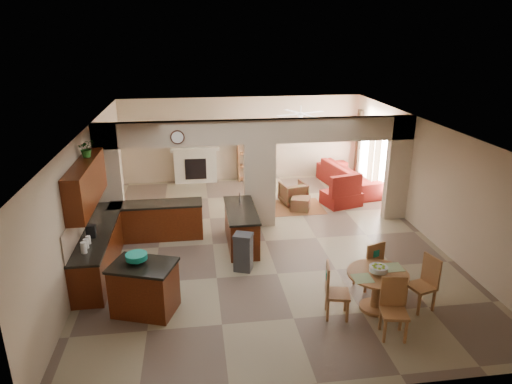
{
  "coord_description": "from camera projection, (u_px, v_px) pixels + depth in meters",
  "views": [
    {
      "loc": [
        -1.62,
        -9.94,
        4.86
      ],
      "look_at": [
        -0.19,
        0.3,
        1.17
      ],
      "focal_mm": 32.0,
      "sensor_mm": 36.0,
      "label": 1
    }
  ],
  "objects": [
    {
      "name": "floor",
      "position": [
        265.0,
        241.0,
        11.11
      ],
      "size": [
        10.0,
        10.0,
        0.0
      ],
      "primitive_type": "plane",
      "color": "gray",
      "rests_on": "ground"
    },
    {
      "name": "ceiling",
      "position": [
        266.0,
        128.0,
        10.17
      ],
      "size": [
        10.0,
        10.0,
        0.0
      ],
      "primitive_type": "plane",
      "rotation": [
        3.14,
        0.0,
        0.0
      ],
      "color": "white",
      "rests_on": "wall_back"
    },
    {
      "name": "wall_back",
      "position": [
        242.0,
        139.0,
        15.31
      ],
      "size": [
        8.0,
        0.0,
        8.0
      ],
      "primitive_type": "plane",
      "rotation": [
        1.57,
        0.0,
        0.0
      ],
      "color": "tan",
      "rests_on": "floor"
    },
    {
      "name": "wall_front",
      "position": [
        326.0,
        309.0,
        5.98
      ],
      "size": [
        8.0,
        0.0,
        8.0
      ],
      "primitive_type": "plane",
      "rotation": [
        -1.57,
        0.0,
        0.0
      ],
      "color": "tan",
      "rests_on": "floor"
    },
    {
      "name": "wall_left",
      "position": [
        88.0,
        195.0,
        10.12
      ],
      "size": [
        0.0,
        10.0,
        10.0
      ],
      "primitive_type": "plane",
      "rotation": [
        1.57,
        0.0,
        1.57
      ],
      "color": "tan",
      "rests_on": "floor"
    },
    {
      "name": "wall_right",
      "position": [
        427.0,
        179.0,
        11.16
      ],
      "size": [
        0.0,
        10.0,
        10.0
      ],
      "primitive_type": "plane",
      "rotation": [
        1.57,
        0.0,
        -1.57
      ],
      "color": "tan",
      "rests_on": "floor"
    },
    {
      "name": "partition_left_pier",
      "position": [
        109.0,
        180.0,
        11.09
      ],
      "size": [
        0.6,
        0.25,
        2.8
      ],
      "primitive_type": "cube",
      "color": "tan",
      "rests_on": "floor"
    },
    {
      "name": "partition_center_pier",
      "position": [
        260.0,
        185.0,
        11.68
      ],
      "size": [
        0.8,
        0.25,
        2.2
      ],
      "primitive_type": "cube",
      "color": "tan",
      "rests_on": "floor"
    },
    {
      "name": "partition_right_pier",
      "position": [
        398.0,
        168.0,
        12.06
      ],
      "size": [
        0.6,
        0.25,
        2.8
      ],
      "primitive_type": "cube",
      "color": "tan",
      "rests_on": "floor"
    },
    {
      "name": "partition_header",
      "position": [
        260.0,
        131.0,
        11.21
      ],
      "size": [
        8.0,
        0.25,
        0.6
      ],
      "primitive_type": "cube",
      "color": "tan",
      "rests_on": "partition_center_pier"
    },
    {
      "name": "kitchen_counter",
      "position": [
        125.0,
        236.0,
        10.3
      ],
      "size": [
        2.52,
        3.29,
        1.48
      ],
      "color": "#3B1406",
      "rests_on": "floor"
    },
    {
      "name": "upper_cabinets",
      "position": [
        86.0,
        184.0,
        9.23
      ],
      "size": [
        0.35,
        2.4,
        0.9
      ],
      "primitive_type": "cube",
      "color": "#3B1406",
      "rests_on": "wall_left"
    },
    {
      "name": "peninsula",
      "position": [
        241.0,
        227.0,
        10.78
      ],
      "size": [
        0.7,
        1.85,
        0.91
      ],
      "color": "#3B1406",
      "rests_on": "floor"
    },
    {
      "name": "wall_clock",
      "position": [
        177.0,
        137.0,
        10.82
      ],
      "size": [
        0.34,
        0.03,
        0.34
      ],
      "primitive_type": "cylinder",
      "rotation": [
        1.57,
        0.0,
        0.0
      ],
      "color": "#452217",
      "rests_on": "partition_header"
    },
    {
      "name": "rug",
      "position": [
        295.0,
        207.0,
        13.23
      ],
      "size": [
        1.6,
        1.3,
        0.01
      ],
      "primitive_type": "cube",
      "color": "#935A35",
      "rests_on": "floor"
    },
    {
      "name": "fireplace",
      "position": [
        195.0,
        165.0,
        15.21
      ],
      "size": [
        1.6,
        0.35,
        1.2
      ],
      "color": "beige",
      "rests_on": "floor"
    },
    {
      "name": "shelving_unit",
      "position": [
        253.0,
        154.0,
        15.35
      ],
      "size": [
        1.0,
        0.32,
        1.8
      ],
      "primitive_type": "cube",
      "color": "brown",
      "rests_on": "floor"
    },
    {
      "name": "window_a",
      "position": [
        387.0,
        162.0,
        13.37
      ],
      "size": [
        0.02,
        0.9,
        1.9
      ],
      "primitive_type": "cube",
      "color": "white",
      "rests_on": "wall_right"
    },
    {
      "name": "window_b",
      "position": [
        366.0,
        148.0,
        14.96
      ],
      "size": [
        0.02,
        0.9,
        1.9
      ],
      "primitive_type": "cube",
      "color": "white",
      "rests_on": "wall_right"
    },
    {
      "name": "glazed_door",
      "position": [
        375.0,
        159.0,
        14.22
      ],
      "size": [
        0.02,
        0.7,
        2.1
      ],
      "primitive_type": "cube",
      "color": "white",
      "rests_on": "wall_right"
    },
    {
      "name": "drape_a_left",
      "position": [
        394.0,
        168.0,
        12.81
      ],
      "size": [
        0.1,
        0.28,
        2.3
      ],
      "primitive_type": "cube",
      "color": "#421B1A",
      "rests_on": "wall_right"
    },
    {
      "name": "drape_a_right",
      "position": [
        378.0,
        157.0,
        13.93
      ],
      "size": [
        0.1,
        0.28,
        2.3
      ],
      "primitive_type": "cube",
      "color": "#421B1A",
      "rests_on": "wall_right"
    },
    {
      "name": "drape_b_left",
      "position": [
        371.0,
        153.0,
        14.39
      ],
      "size": [
        0.1,
        0.28,
        2.3
      ],
      "primitive_type": "cube",
      "color": "#421B1A",
      "rests_on": "wall_right"
    },
    {
      "name": "drape_b_right",
      "position": [
        358.0,
        144.0,
        15.51
      ],
      "size": [
        0.1,
        0.28,
        2.3
      ],
      "primitive_type": "cube",
      "color": "#421B1A",
      "rests_on": "wall_right"
    },
    {
      "name": "ceiling_fan",
      "position": [
        301.0,
        114.0,
        13.25
      ],
      "size": [
        1.0,
        1.0,
        0.1
      ],
      "primitive_type": "cylinder",
      "color": "white",
      "rests_on": "ceiling"
    },
    {
      "name": "kitchen_island",
      "position": [
        145.0,
        288.0,
        8.19
      ],
      "size": [
        1.31,
        1.12,
        0.96
      ],
      "rotation": [
        0.0,
        0.0,
        -0.34
      ],
      "color": "#3B1406",
      "rests_on": "floor"
    },
    {
      "name": "teal_bowl",
      "position": [
        137.0,
        258.0,
        8.05
      ],
      "size": [
        0.38,
        0.38,
        0.18
      ],
      "primitive_type": "cylinder",
      "color": "#148E79",
      "rests_on": "kitchen_island"
    },
    {
      "name": "trash_can",
      "position": [
        243.0,
        254.0,
        9.66
      ],
      "size": [
        0.45,
        0.42,
        0.77
      ],
      "primitive_type": "cube",
      "rotation": [
        0.0,
        0.0,
        -0.37
      ],
      "color": "#2F2F32",
      "rests_on": "floor"
    },
    {
      "name": "dining_table",
      "position": [
        377.0,
        285.0,
        8.25
      ],
      "size": [
        1.1,
        1.1,
        0.75
      ],
      "color": "brown",
      "rests_on": "floor"
    },
    {
      "name": "fruit_bowl",
      "position": [
        378.0,
        270.0,
        8.1
      ],
      "size": [
        0.33,
        0.33,
        0.17
      ],
      "primitive_type": "cylinder",
      "color": "#80AB24",
      "rests_on": "dining_table"
    },
    {
      "name": "sofa",
      "position": [
        349.0,
        177.0,
        14.68
      ],
      "size": [
        2.88,
        1.53,
        0.8
      ],
      "primitive_type": "imported",
      "rotation": [
        0.0,
        0.0,
        1.75
      ],
      "color": "maroon",
      "rests_on": "floor"
    },
    {
      "name": "chaise",
      "position": [
        341.0,
        198.0,
        13.36
      ],
      "size": [
        1.19,
        1.06,
        0.4
      ],
      "primitive_type": "cube",
      "rotation": [
        0.0,
        0.0,
        0.27
      ],
      "color": "maroon",
      "rests_on": "floor"
    },
    {
      "name": "armchair",
      "position": [
        293.0,
        193.0,
        13.42
      ],
      "size": [
        0.83,
        0.84,
        0.65
      ],
      "primitive_type": "imported",
      "rotation": [
        0.0,
        0.0,
        3.35
      ],
      "color": "maroon",
      "rests_on": "floor"
    },
    {
      "name": "ottoman",
      "position": [
        301.0,
        204.0,
        12.98
      ],
      "size": [
        0.66,
        0.66,
        0.37
      ],
      "primitive_type": "cube",
      "rotation": [
        0.0,
        0.0,
        -0.36
      ],
      "color": "maroon",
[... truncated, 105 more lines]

